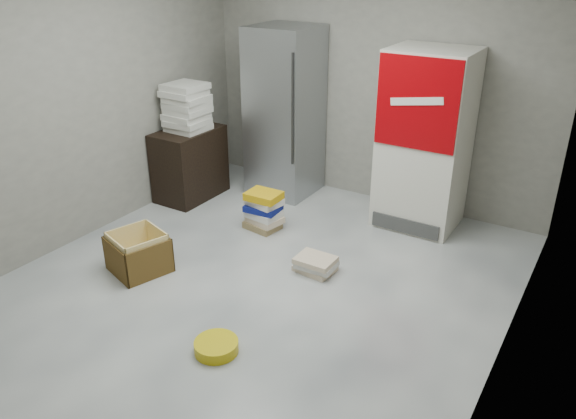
{
  "coord_description": "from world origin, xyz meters",
  "views": [
    {
      "loc": [
        2.4,
        -3.15,
        2.64
      ],
      "look_at": [
        0.03,
        0.7,
        0.53
      ],
      "focal_mm": 35.0,
      "sensor_mm": 36.0,
      "label": 1
    }
  ],
  "objects_px": {
    "phonebook_stack_main": "(264,210)",
    "cardboard_box": "(139,255)",
    "steel_fridge": "(285,113)",
    "wood_shelf": "(190,164)",
    "coke_cooler": "(425,140)"
  },
  "relations": [
    {
      "from": "phonebook_stack_main",
      "to": "cardboard_box",
      "type": "xyz_separation_m",
      "value": [
        -0.49,
        -1.27,
        -0.06
      ]
    },
    {
      "from": "steel_fridge",
      "to": "wood_shelf",
      "type": "height_order",
      "value": "steel_fridge"
    },
    {
      "from": "wood_shelf",
      "to": "phonebook_stack_main",
      "type": "xyz_separation_m",
      "value": [
        1.19,
        -0.26,
        -0.19
      ]
    },
    {
      "from": "steel_fridge",
      "to": "wood_shelf",
      "type": "bearing_deg",
      "value": -138.69
    },
    {
      "from": "phonebook_stack_main",
      "to": "wood_shelf",
      "type": "bearing_deg",
      "value": 171.28
    },
    {
      "from": "cardboard_box",
      "to": "steel_fridge",
      "type": "bearing_deg",
      "value": 104.47
    },
    {
      "from": "wood_shelf",
      "to": "phonebook_stack_main",
      "type": "distance_m",
      "value": 1.23
    },
    {
      "from": "cardboard_box",
      "to": "coke_cooler",
      "type": "bearing_deg",
      "value": 69.51
    },
    {
      "from": "coke_cooler",
      "to": "cardboard_box",
      "type": "height_order",
      "value": "coke_cooler"
    },
    {
      "from": "steel_fridge",
      "to": "coke_cooler",
      "type": "bearing_deg",
      "value": -0.18
    },
    {
      "from": "steel_fridge",
      "to": "cardboard_box",
      "type": "height_order",
      "value": "steel_fridge"
    },
    {
      "from": "wood_shelf",
      "to": "steel_fridge",
      "type": "bearing_deg",
      "value": 41.31
    },
    {
      "from": "steel_fridge",
      "to": "cardboard_box",
      "type": "bearing_deg",
      "value": -93.28
    },
    {
      "from": "cardboard_box",
      "to": "wood_shelf",
      "type": "bearing_deg",
      "value": 132.3
    },
    {
      "from": "phonebook_stack_main",
      "to": "cardboard_box",
      "type": "distance_m",
      "value": 1.36
    }
  ]
}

